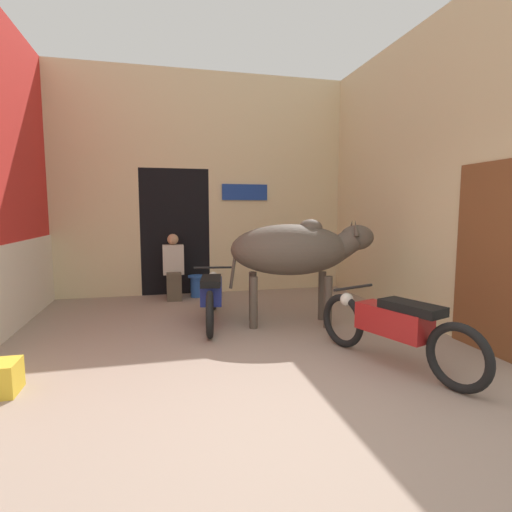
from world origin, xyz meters
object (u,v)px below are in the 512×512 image
plastic_stool (196,285)px  motorcycle_far (212,294)px  cow (295,250)px  motorcycle_near (393,326)px  shopkeeper_seated (174,266)px

plastic_stool → motorcycle_far: bearing=-87.8°
cow → motorcycle_far: size_ratio=1.01×
cow → plastic_stool: (-1.18, 2.07, -0.82)m
motorcycle_near → plastic_stool: 4.10m
cow → shopkeeper_seated: bearing=129.3°
cow → motorcycle_far: bearing=163.4°
motorcycle_near → plastic_stool: size_ratio=4.82×
motorcycle_near → plastic_stool: bearing=113.6°
cow → motorcycle_near: 1.85m
cow → plastic_stool: 2.52m
shopkeeper_seated → motorcycle_far: bearing=-73.6°
motorcycle_far → shopkeeper_seated: shopkeeper_seated is taller
cow → shopkeeper_seated: (-1.59, 1.94, -0.42)m
motorcycle_near → cow: bearing=105.2°
motorcycle_far → shopkeeper_seated: bearing=106.4°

